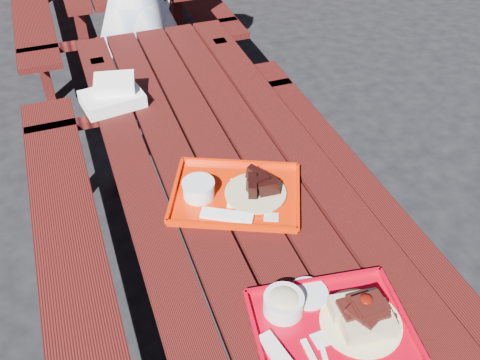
{
  "coord_description": "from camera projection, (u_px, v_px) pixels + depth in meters",
  "views": [
    {
      "loc": [
        -0.45,
        -1.38,
        1.92
      ],
      "look_at": [
        0.0,
        -0.15,
        0.82
      ],
      "focal_mm": 40.0,
      "sensor_mm": 36.0,
      "label": 1
    }
  ],
  "objects": [
    {
      "name": "far_tray",
      "position": [
        234.0,
        193.0,
        1.74
      ],
      "size": [
        0.51,
        0.46,
        0.07
      ],
      "color": "red",
      "rests_on": "picnic_table_near"
    },
    {
      "name": "near_tray",
      "position": [
        329.0,
        318.0,
        1.36
      ],
      "size": [
        0.44,
        0.36,
        0.13
      ],
      "color": "#B10014",
      "rests_on": "picnic_table_near"
    },
    {
      "name": "person",
      "position": [
        134.0,
        1.0,
        2.91
      ],
      "size": [
        0.66,
        0.52,
        1.58
      ],
      "primitive_type": "imported",
      "rotation": [
        0.0,
        0.0,
        3.42
      ],
      "color": "#C2D8FF",
      "rests_on": "ground"
    },
    {
      "name": "ground",
      "position": [
        228.0,
        302.0,
        2.35
      ],
      "size": [
        60.0,
        60.0,
        0.0
      ],
      "primitive_type": "plane",
      "color": "black",
      "rests_on": "ground"
    },
    {
      "name": "picnic_table_near",
      "position": [
        226.0,
        209.0,
        1.98
      ],
      "size": [
        1.41,
        2.4,
        0.75
      ],
      "color": "#4B130E",
      "rests_on": "ground"
    },
    {
      "name": "white_cloth",
      "position": [
        113.0,
        95.0,
        2.16
      ],
      "size": [
        0.26,
        0.21,
        0.1
      ],
      "color": "white",
      "rests_on": "picnic_table_near"
    }
  ]
}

